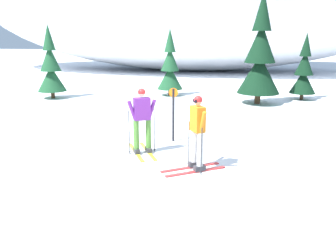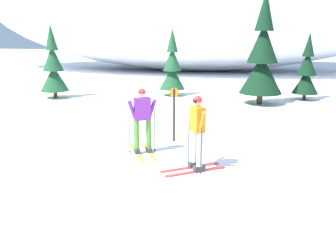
{
  "view_description": "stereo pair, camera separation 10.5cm",
  "coord_description": "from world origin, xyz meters",
  "px_view_note": "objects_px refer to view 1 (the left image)",
  "views": [
    {
      "loc": [
        1.18,
        -8.57,
        3.28
      ],
      "look_at": [
        -0.25,
        0.26,
        0.95
      ],
      "focal_mm": 38.46,
      "sensor_mm": 36.0,
      "label": 1
    },
    {
      "loc": [
        1.28,
        -8.55,
        3.28
      ],
      "look_at": [
        -0.25,
        0.26,
        0.95
      ],
      "focal_mm": 38.46,
      "sensor_mm": 36.0,
      "label": 2
    }
  ],
  "objects_px": {
    "skier_purple_jacket": "(142,119)",
    "pine_tree_far_right": "(304,72)",
    "trail_marker_post": "(173,112)",
    "pine_tree_center_right": "(260,58)",
    "pine_tree_center_left": "(170,68)",
    "skier_orange_jacket": "(197,132)",
    "pine_tree_far_left": "(51,68)"
  },
  "relations": [
    {
      "from": "skier_purple_jacket",
      "to": "pine_tree_center_right",
      "type": "bearing_deg",
      "value": 64.88
    },
    {
      "from": "pine_tree_far_left",
      "to": "trail_marker_post",
      "type": "relative_size",
      "value": 2.22
    },
    {
      "from": "skier_orange_jacket",
      "to": "pine_tree_far_left",
      "type": "xyz_separation_m",
      "value": [
        -8.13,
        8.79,
        0.58
      ]
    },
    {
      "from": "pine_tree_far_left",
      "to": "pine_tree_far_right",
      "type": "height_order",
      "value": "pine_tree_far_left"
    },
    {
      "from": "pine_tree_far_left",
      "to": "pine_tree_center_left",
      "type": "bearing_deg",
      "value": 16.85
    },
    {
      "from": "pine_tree_center_right",
      "to": "pine_tree_far_right",
      "type": "xyz_separation_m",
      "value": [
        2.28,
        1.45,
        -0.76
      ]
    },
    {
      "from": "pine_tree_center_left",
      "to": "trail_marker_post",
      "type": "bearing_deg",
      "value": -80.41
    },
    {
      "from": "skier_purple_jacket",
      "to": "skier_orange_jacket",
      "type": "distance_m",
      "value": 1.88
    },
    {
      "from": "skier_purple_jacket",
      "to": "pine_tree_far_left",
      "type": "xyz_separation_m",
      "value": [
        -6.54,
        7.79,
        0.57
      ]
    },
    {
      "from": "pine_tree_far_left",
      "to": "pine_tree_center_right",
      "type": "bearing_deg",
      "value": 0.93
    },
    {
      "from": "trail_marker_post",
      "to": "pine_tree_center_left",
      "type": "bearing_deg",
      "value": 99.59
    },
    {
      "from": "skier_orange_jacket",
      "to": "trail_marker_post",
      "type": "bearing_deg",
      "value": 111.73
    },
    {
      "from": "skier_purple_jacket",
      "to": "pine_tree_far_right",
      "type": "bearing_deg",
      "value": 57.4
    },
    {
      "from": "skier_orange_jacket",
      "to": "trail_marker_post",
      "type": "distance_m",
      "value": 2.48
    },
    {
      "from": "skier_purple_jacket",
      "to": "skier_orange_jacket",
      "type": "xyz_separation_m",
      "value": [
        1.59,
        -1.0,
        -0.0
      ]
    },
    {
      "from": "pine_tree_far_left",
      "to": "pine_tree_far_right",
      "type": "xyz_separation_m",
      "value": [
        12.56,
        1.61,
        -0.17
      ]
    },
    {
      "from": "pine_tree_center_right",
      "to": "skier_orange_jacket",
      "type": "bearing_deg",
      "value": -103.44
    },
    {
      "from": "pine_tree_center_right",
      "to": "trail_marker_post",
      "type": "xyz_separation_m",
      "value": [
        -3.06,
        -6.65,
        -1.2
      ]
    },
    {
      "from": "pine_tree_center_left",
      "to": "pine_tree_far_right",
      "type": "xyz_separation_m",
      "value": [
        6.74,
        -0.15,
        -0.09
      ]
    },
    {
      "from": "pine_tree_center_left",
      "to": "pine_tree_center_right",
      "type": "height_order",
      "value": "pine_tree_center_right"
    },
    {
      "from": "pine_tree_far_right",
      "to": "trail_marker_post",
      "type": "height_order",
      "value": "pine_tree_far_right"
    },
    {
      "from": "pine_tree_center_left",
      "to": "skier_purple_jacket",
      "type": "bearing_deg",
      "value": -85.69
    },
    {
      "from": "pine_tree_far_left",
      "to": "pine_tree_center_left",
      "type": "height_order",
      "value": "pine_tree_far_left"
    },
    {
      "from": "pine_tree_far_left",
      "to": "trail_marker_post",
      "type": "xyz_separation_m",
      "value": [
        7.22,
        -6.49,
        -0.61
      ]
    },
    {
      "from": "pine_tree_center_right",
      "to": "trail_marker_post",
      "type": "height_order",
      "value": "pine_tree_center_right"
    },
    {
      "from": "skier_orange_jacket",
      "to": "pine_tree_center_left",
      "type": "xyz_separation_m",
      "value": [
        -2.31,
        10.55,
        0.49
      ]
    },
    {
      "from": "skier_purple_jacket",
      "to": "trail_marker_post",
      "type": "distance_m",
      "value": 1.47
    },
    {
      "from": "trail_marker_post",
      "to": "pine_tree_center_right",
      "type": "bearing_deg",
      "value": 65.32
    },
    {
      "from": "pine_tree_center_left",
      "to": "pine_tree_far_right",
      "type": "distance_m",
      "value": 6.74
    },
    {
      "from": "skier_orange_jacket",
      "to": "pine_tree_far_right",
      "type": "relative_size",
      "value": 0.56
    },
    {
      "from": "skier_orange_jacket",
      "to": "trail_marker_post",
      "type": "height_order",
      "value": "skier_orange_jacket"
    },
    {
      "from": "pine_tree_center_right",
      "to": "pine_tree_far_right",
      "type": "height_order",
      "value": "pine_tree_center_right"
    }
  ]
}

